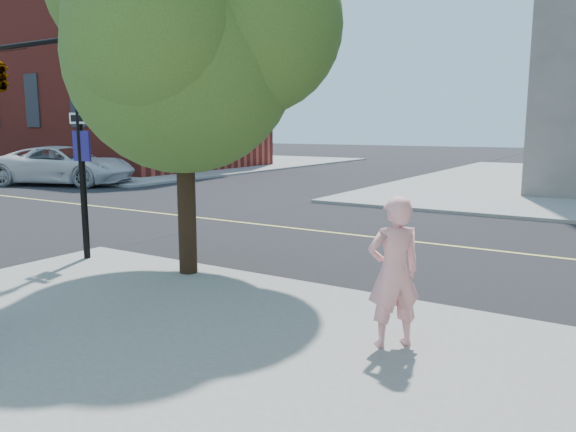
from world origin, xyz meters
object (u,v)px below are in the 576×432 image
Objects in this scene: signal_pole at (10,77)px; street_tree at (187,29)px; man_on_phone at (394,272)px; car_a at (65,165)px.

street_tree is at bearing 25.72° from signal_pole.
man_on_phone is 22.35m from car_a.
street_tree is 0.99× the size of car_a.
car_a is at bearing -72.09° from man_on_phone.
man_on_phone is 0.27× the size of car_a.
signal_pole is (-8.65, 0.98, 2.63)m from man_on_phone.
car_a is (-11.19, 9.30, -2.73)m from signal_pole.
car_a is (-19.84, 10.28, -0.10)m from man_on_phone.
man_on_phone is 9.10m from signal_pole.
signal_pole is 14.81m from car_a.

